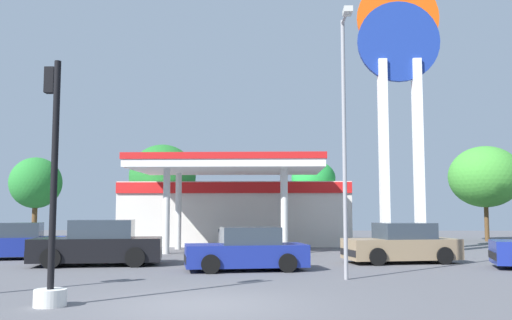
% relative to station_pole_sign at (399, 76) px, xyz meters
% --- Properties ---
extents(ground_plane, '(90.00, 90.00, 0.00)m').
position_rel_station_pole_sign_xyz_m(ground_plane, '(-7.53, -14.46, -8.43)').
color(ground_plane, '#56565B').
rests_on(ground_plane, ground).
extents(gas_station, '(12.99, 11.65, 4.58)m').
position_rel_station_pole_sign_xyz_m(gas_station, '(-8.27, 6.15, -6.34)').
color(gas_station, beige).
rests_on(gas_station, ground).
extents(station_pole_sign, '(3.93, 0.56, 13.24)m').
position_rel_station_pole_sign_xyz_m(station_pole_sign, '(0.00, 0.00, 0.00)').
color(station_pole_sign, white).
rests_on(station_pole_sign, ground).
extents(car_0, '(4.47, 2.77, 1.49)m').
position_rel_station_pole_sign_xyz_m(car_0, '(-16.80, -3.62, -7.76)').
color(car_0, black).
rests_on(car_0, ground).
extents(car_2, '(4.27, 2.44, 1.44)m').
position_rel_station_pole_sign_xyz_m(car_2, '(-6.91, -7.65, -7.78)').
color(car_2, black).
rests_on(car_2, ground).
extents(car_3, '(4.52, 2.63, 1.52)m').
position_rel_station_pole_sign_xyz_m(car_3, '(-1.13, -4.75, -7.74)').
color(car_3, black).
rests_on(car_3, ground).
extents(car_4, '(4.87, 2.69, 1.65)m').
position_rel_station_pole_sign_xyz_m(car_4, '(-12.42, -6.10, -7.69)').
color(car_4, black).
rests_on(car_4, ground).
extents(traffic_signal_0, '(0.67, 0.69, 5.20)m').
position_rel_station_pole_sign_xyz_m(traffic_signal_0, '(-10.64, -14.78, -6.84)').
color(traffic_signal_0, silver).
rests_on(traffic_signal_0, ground).
extents(tree_0, '(3.60, 3.60, 5.75)m').
position_rel_station_pole_sign_xyz_m(tree_0, '(-22.90, 12.32, -4.49)').
color(tree_0, brown).
rests_on(tree_0, ground).
extents(tree_1, '(4.60, 4.60, 6.58)m').
position_rel_station_pole_sign_xyz_m(tree_1, '(-13.80, 11.96, -4.10)').
color(tree_1, brown).
rests_on(tree_1, ground).
extents(tree_2, '(2.89, 2.89, 5.27)m').
position_rel_station_pole_sign_xyz_m(tree_2, '(-3.46, 10.23, -4.38)').
color(tree_2, brown).
rests_on(tree_2, ground).
extents(tree_3, '(4.65, 4.65, 6.23)m').
position_rel_station_pole_sign_xyz_m(tree_3, '(7.82, 10.65, -4.22)').
color(tree_3, brown).
rests_on(tree_3, ground).
extents(corner_streetlamp, '(0.24, 1.48, 7.69)m').
position_rel_station_pole_sign_xyz_m(corner_streetlamp, '(-3.90, -10.21, -3.87)').
color(corner_streetlamp, gray).
rests_on(corner_streetlamp, ground).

